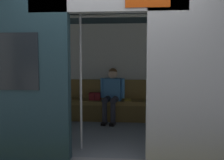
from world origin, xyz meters
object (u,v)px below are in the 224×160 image
(person_seated, at_px, (112,91))
(handbag, at_px, (95,96))
(train_car, at_px, (110,51))
(book, at_px, (128,100))
(bench_seat, at_px, (118,105))
(grab_pole_door, at_px, (81,79))

(person_seated, relative_size, handbag, 4.57)
(train_car, relative_size, book, 29.09)
(person_seated, distance_m, handbag, 0.43)
(person_seated, bearing_deg, bench_seat, -157.52)
(person_seated, relative_size, book, 5.40)
(handbag, height_order, book, handbag)
(bench_seat, height_order, grab_pole_door, grab_pole_door)
(bench_seat, bearing_deg, book, -171.34)
(handbag, bearing_deg, person_seated, 168.11)
(handbag, relative_size, book, 1.18)
(grab_pole_door, bearing_deg, bench_seat, -103.84)
(book, bearing_deg, bench_seat, 5.96)
(person_seated, distance_m, book, 0.41)
(person_seated, xyz_separation_m, handbag, (0.39, -0.08, -0.13))
(bench_seat, distance_m, person_seated, 0.35)
(train_car, relative_size, person_seated, 5.39)
(person_seated, height_order, grab_pole_door, grab_pole_door)
(train_car, height_order, handbag, train_car)
(person_seated, bearing_deg, train_car, 93.01)
(person_seated, height_order, book, person_seated)
(bench_seat, relative_size, handbag, 12.71)
(bench_seat, relative_size, person_seated, 2.78)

